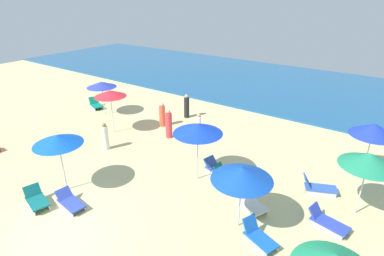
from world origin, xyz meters
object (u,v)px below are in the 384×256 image
umbrella_3 (374,130)px  lounge_chair_4_1 (327,222)px  umbrella_2 (101,84)px  umbrella_7 (198,129)px  beachgoer_2 (199,126)px  lounge_chair_0_0 (258,237)px  lounge_chair_7_1 (227,177)px  lounge_chair_4_0 (318,187)px  umbrella_4 (369,160)px  lounge_chair_1_0 (37,200)px  beachgoer_0 (169,125)px  umbrella_1 (58,140)px  lounge_chair_2_0 (96,105)px  lounge_chair_7_0 (218,169)px  umbrella_5 (110,93)px  beachgoer_4 (162,115)px  lounge_chair_1_1 (70,202)px  lounge_chair_0_1 (251,202)px  beachgoer_3 (187,107)px  umbrella_0 (242,174)px  beachgoer_1 (105,137)px

umbrella_3 → lounge_chair_4_1: (-0.49, -4.44, -2.08)m
umbrella_2 → umbrella_7: 10.00m
lounge_chair_4_1 → beachgoer_2: size_ratio=0.99×
lounge_chair_0_0 → lounge_chair_7_1: size_ratio=1.08×
lounge_chair_4_0 → umbrella_4: bearing=-131.9°
lounge_chair_1_0 → beachgoer_0: size_ratio=0.81×
umbrella_1 → lounge_chair_2_0: umbrella_1 is taller
lounge_chair_1_0 → lounge_chair_2_0: size_ratio=0.98×
lounge_chair_0_0 → lounge_chair_7_0: lounge_chair_0_0 is taller
lounge_chair_0_0 → umbrella_1: umbrella_1 is taller
lounge_chair_4_0 → umbrella_5: bearing=70.1°
umbrella_5 → beachgoer_4: 3.40m
lounge_chair_1_1 → beachgoer_0: 7.13m
lounge_chair_0_1 → lounge_chair_2_0: 14.37m
umbrella_2 → lounge_chair_0_1: bearing=-14.9°
beachgoer_3 → lounge_chair_1_0: bearing=86.3°
beachgoer_0 → beachgoer_2: beachgoer_0 is taller
umbrella_4 → beachgoer_0: size_ratio=1.54×
lounge_chair_2_0 → umbrella_5: (4.20, -2.05, 2.14)m
lounge_chair_1_0 → lounge_chair_1_1: lounge_chair_1_0 is taller
lounge_chair_0_1 → lounge_chair_4_1: bearing=-52.7°
lounge_chair_4_0 → lounge_chair_7_0: (-4.15, -1.14, -0.03)m
lounge_chair_1_1 → beachgoer_2: bearing=2.7°
umbrella_0 → beachgoer_1: size_ratio=1.63×
lounge_chair_0_1 → lounge_chair_0_0: bearing=-121.2°
beachgoer_2 → umbrella_2: bearing=-2.5°
umbrella_0 → umbrella_5: (-9.76, 2.90, 0.21)m
lounge_chair_2_0 → beachgoer_0: size_ratio=0.83×
lounge_chair_7_0 → umbrella_7: bearing=161.9°
umbrella_7 → beachgoer_1: bearing=-175.4°
beachgoer_2 → beachgoer_3: size_ratio=0.93×
umbrella_4 → lounge_chair_4_1: bearing=-116.4°
lounge_chair_0_1 → lounge_chair_7_1: size_ratio=1.17×
umbrella_0 → lounge_chair_0_1: size_ratio=1.65×
lounge_chair_4_0 → lounge_chair_4_1: (0.82, -1.93, -0.03)m
umbrella_1 → lounge_chair_7_0: umbrella_1 is taller
umbrella_3 → umbrella_0: bearing=-116.5°
lounge_chair_0_1 → umbrella_2: bearing=100.5°
beachgoer_2 → beachgoer_4: size_ratio=0.98×
umbrella_1 → umbrella_7: umbrella_7 is taller
umbrella_3 → lounge_chair_4_0: umbrella_3 is taller
umbrella_0 → beachgoer_0: umbrella_0 is taller
lounge_chair_4_1 → beachgoer_0: size_ratio=0.88×
umbrella_1 → lounge_chair_7_1: (5.32, 4.36, -2.06)m
beachgoer_0 → lounge_chair_0_0: bearing=148.1°
lounge_chair_0_0 → umbrella_5: umbrella_5 is taller
lounge_chair_0_1 → lounge_chair_4_1: (2.70, 0.57, 0.00)m
umbrella_1 → lounge_chair_7_1: bearing=39.3°
umbrella_4 → umbrella_7: bearing=-166.2°
umbrella_3 → beachgoer_3: size_ratio=1.62×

